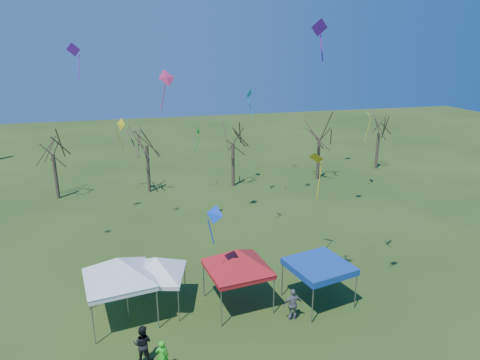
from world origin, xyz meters
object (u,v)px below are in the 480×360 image
object	(u,v)px
tent_white_mid	(156,261)
tree_3	(233,127)
tree_1	(51,138)
tree_5	(380,120)
tree_4	(320,123)
tent_red	(238,253)
person_grey	(293,305)
tent_white_west	(118,262)
tent_blue	(319,267)
tree_2	(145,128)
person_green	(162,356)
person_dark	(143,344)

from	to	relation	value
tent_white_mid	tree_3	bearing A→B (deg)	65.06
tree_1	tree_5	size ratio (longest dim) A/B	1.01
tree_3	tree_4	world-z (taller)	tree_3
tree_1	tent_white_mid	xyz separation A→B (m)	(7.69, -20.20, -2.97)
tent_red	person_grey	world-z (taller)	tent_red
tent_white_west	tent_blue	size ratio (longest dim) A/B	1.27
tent_red	tree_2	bearing A→B (deg)	99.57
tree_3	person_green	bearing A→B (deg)	-110.79
person_green	tree_2	bearing A→B (deg)	-86.51
tent_white_mid	tent_blue	distance (m)	8.82
tree_5	tent_white_west	xyz separation A→B (m)	(-28.71, -22.22, -2.41)
tent_white_mid	person_grey	distance (m)	7.55
tent_red	tent_blue	distance (m)	4.56
tree_2	tree_5	size ratio (longest dim) A/B	1.10
tree_3	tree_5	bearing A→B (deg)	6.52
tree_2	person_green	world-z (taller)	tree_2
tent_white_west	tree_5	bearing A→B (deg)	37.74
tree_4	tent_white_west	size ratio (longest dim) A/B	1.71
tent_blue	tree_1	bearing A→B (deg)	126.52
tree_2	tree_4	xyz separation A→B (m)	(17.72, -0.38, -0.23)
tree_3	tree_1	bearing A→B (deg)	177.94
tent_blue	person_grey	xyz separation A→B (m)	(-1.93, -1.14, -1.32)
tree_2	tent_white_west	distance (m)	20.91
tree_3	tent_blue	bearing A→B (deg)	-91.35
tree_3	person_grey	xyz separation A→B (m)	(-2.43, -22.55, -5.19)
tent_red	tent_blue	world-z (taller)	tent_red
tree_1	tree_2	world-z (taller)	tree_2
tree_4	tree_2	bearing A→B (deg)	178.78
person_green	tree_1	bearing A→B (deg)	-67.84
tent_white_mid	person_green	bearing A→B (deg)	-92.49
person_grey	tree_4	bearing A→B (deg)	-116.14
tree_1	tree_2	bearing A→B (deg)	-1.85
tree_5	tent_white_west	distance (m)	36.39
person_green	tent_blue	bearing A→B (deg)	-154.66
tree_4	person_grey	world-z (taller)	tree_4
tree_1	person_dark	xyz separation A→B (m)	(6.68, -24.27, -4.89)
tree_3	person_dark	distance (m)	26.25
tent_blue	person_dark	size ratio (longest dim) A/B	2.02
tent_white_west	tent_red	bearing A→B (deg)	-3.18
tree_2	tree_3	world-z (taller)	tree_2
tree_5	person_grey	xyz separation A→B (m)	(-20.12, -24.57, -4.84)
tree_1	tree_3	xyz separation A→B (m)	(16.80, -0.60, 0.29)
tree_3	tent_white_mid	size ratio (longest dim) A/B	2.07
tree_5	tent_white_mid	size ratio (longest dim) A/B	1.95
tree_3	person_green	xyz separation A→B (m)	(-9.33, -24.56, -5.30)
tent_blue	tent_red	bearing A→B (deg)	168.89
tree_4	tent_blue	distance (m)	23.82
person_grey	tree_2	bearing A→B (deg)	-73.94
tent_red	person_grey	bearing A→B (deg)	-39.33
tent_white_west	person_dark	size ratio (longest dim) A/B	2.56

